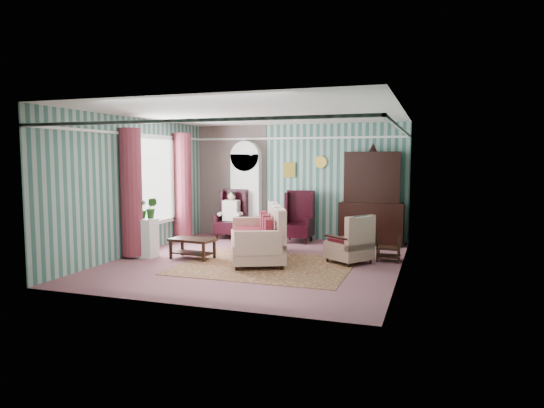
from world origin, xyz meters
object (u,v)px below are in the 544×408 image
(seated_woman, at_px, (231,215))
(floral_armchair, at_px, (349,240))
(wingback_right, at_px, (297,217))
(nest_table, at_px, (388,248))
(bookcase, at_px, (246,194))
(plant_stand, at_px, (143,238))
(coffee_table, at_px, (193,249))
(sofa, at_px, (256,237))
(round_side_table, at_px, (267,227))
(wingback_left, at_px, (231,214))
(dresser_hutch, at_px, (372,195))

(seated_woman, bearing_deg, floral_armchair, -30.46)
(wingback_right, xyz_separation_m, nest_table, (2.32, -1.55, -0.35))
(bookcase, distance_m, plant_stand, 3.39)
(plant_stand, xyz_separation_m, coffee_table, (1.06, 0.15, -0.19))
(sofa, bearing_deg, coffee_table, 81.29)
(round_side_table, xyz_separation_m, sofa, (0.62, -2.40, 0.16))
(nest_table, xyz_separation_m, sofa, (-2.55, -0.70, 0.19))
(round_side_table, distance_m, plant_stand, 3.36)
(wingback_right, bearing_deg, sofa, -95.91)
(plant_stand, height_order, coffee_table, plant_stand)
(wingback_left, distance_m, seated_woman, 0.04)
(round_side_table, bearing_deg, nest_table, -28.20)
(sofa, bearing_deg, plant_stand, 78.07)
(plant_stand, bearing_deg, sofa, 12.18)
(nest_table, bearing_deg, wingback_right, 146.25)
(wingback_left, xyz_separation_m, floral_armchair, (3.35, -1.97, -0.18))
(wingback_left, height_order, wingback_right, same)
(wingback_left, relative_size, wingback_right, 1.00)
(dresser_hutch, bearing_deg, nest_table, -72.61)
(wingback_left, height_order, nest_table, wingback_left)
(sofa, bearing_deg, round_side_table, -9.69)
(round_side_table, bearing_deg, plant_stand, -120.38)
(dresser_hutch, distance_m, plant_stand, 5.31)
(sofa, bearing_deg, bookcase, 1.53)
(round_side_table, bearing_deg, floral_armchair, -40.85)
(wingback_left, bearing_deg, seated_woman, 0.00)
(wingback_left, height_order, seated_woman, wingback_left)
(sofa, bearing_deg, nest_table, -98.78)
(wingback_right, xyz_separation_m, coffee_table, (-1.49, -2.60, -0.42))
(bookcase, height_order, plant_stand, bookcase)
(wingback_right, bearing_deg, wingback_left, 180.00)
(plant_stand, bearing_deg, wingback_left, 73.78)
(wingback_left, xyz_separation_m, wingback_right, (1.75, 0.00, 0.00))
(floral_armchair, bearing_deg, wingback_left, 95.92)
(bookcase, bearing_deg, seated_woman, -122.66)
(round_side_table, xyz_separation_m, nest_table, (3.17, -1.70, -0.03))
(bookcase, xyz_separation_m, plant_stand, (-1.05, -3.14, -0.72))
(bookcase, distance_m, dresser_hutch, 3.25)
(floral_armchair, bearing_deg, wingback_right, 75.51)
(dresser_hutch, relative_size, coffee_table, 2.59)
(dresser_hutch, xyz_separation_m, round_side_table, (-2.60, -0.12, -0.88))
(plant_stand, height_order, floral_armchair, floral_armchair)
(wingback_left, xyz_separation_m, seated_woman, (0.00, 0.00, -0.04))
(seated_woman, xyz_separation_m, sofa, (1.52, -2.25, -0.13))
(round_side_table, height_order, coffee_table, round_side_table)
(nest_table, distance_m, floral_armchair, 0.85)
(wingback_left, xyz_separation_m, plant_stand, (-0.80, -2.75, -0.22))
(dresser_hutch, xyz_separation_m, wingback_left, (-3.50, -0.27, -0.55))
(bookcase, xyz_separation_m, dresser_hutch, (3.25, -0.12, 0.06))
(nest_table, distance_m, plant_stand, 5.02)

